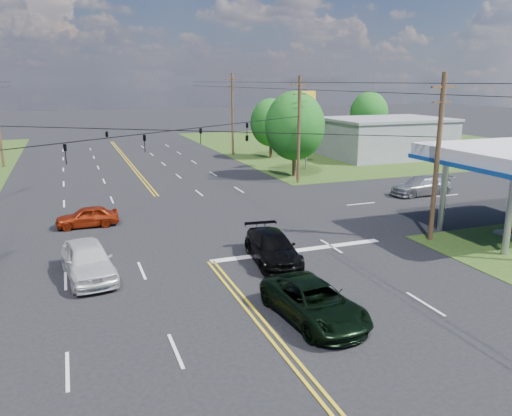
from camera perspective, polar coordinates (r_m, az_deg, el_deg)
name	(u,v)px	position (r m, az deg, el deg)	size (l,w,h in m)	color
ground	(178,222)	(33.27, -8.93, -1.59)	(280.00, 280.00, 0.00)	black
grass_ne	(366,144)	(76.22, 12.41, 7.19)	(46.00, 48.00, 0.03)	#283F14
stop_bar	(299,251)	(27.52, 4.91, -4.87)	(10.00, 0.50, 0.02)	silver
retail_ne	(386,139)	(63.32, 14.60, 7.68)	(14.00, 10.00, 4.40)	slate
pole_se	(437,156)	(29.88, 20.02, 5.56)	(1.60, 0.28, 9.50)	#412F1B
pole_ne	(299,129)	(44.98, 4.92, 9.03)	(1.60, 0.28, 9.50)	#412F1B
pole_right_far	(232,113)	(62.58, -2.71, 10.77)	(1.60, 0.28, 10.00)	#412F1B
span_wire_signals	(174,130)	(32.17, -9.34, 8.74)	(26.00, 18.00, 1.13)	black
power_lines	(179,88)	(30.07, -8.75, 13.36)	(26.04, 100.00, 0.64)	black
tree_right_a	(295,126)	(48.11, 4.45, 9.32)	(5.70, 5.70, 8.18)	#412F1B
tree_right_b	(271,123)	(60.11, 1.72, 9.73)	(4.94, 4.94, 7.09)	#412F1B
tree_far_r	(369,114)	(73.60, 12.79, 10.48)	(5.32, 5.32, 7.63)	#412F1B
pickup_dkgreen	(314,302)	(19.72, 6.67, -10.63)	(2.44, 5.28, 1.47)	black
suv_black	(272,247)	(25.61, 1.89, -4.53)	(2.10, 5.18, 1.50)	black
pickup_white	(88,260)	(24.77, -18.65, -5.68)	(2.06, 5.11, 1.74)	silver
sedan_red	(87,217)	(33.46, -18.73, -0.93)	(1.56, 3.87, 1.32)	maroon
sedan_far	(421,186)	(42.74, 18.36, 2.45)	(2.15, 5.30, 1.54)	#99999D
polesign_ne	(307,108)	(52.39, 5.90, 11.26)	(2.14, 1.10, 8.08)	#A5A5AA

